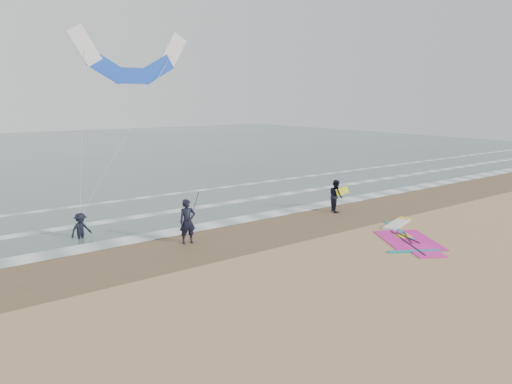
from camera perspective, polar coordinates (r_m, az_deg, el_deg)
ground at (r=18.31m, az=13.20°, el=-8.75°), size 120.00×120.00×0.00m
sea_water at (r=60.85m, az=-23.43°, el=4.63°), size 120.00×80.00×0.02m
wet_sand_band at (r=22.45m, az=1.54°, el=-4.65°), size 120.00×5.00×0.01m
foam_waterline at (r=25.99m, az=-4.45°, el=-2.39°), size 120.00×9.15×0.02m
windsurf_rig at (r=22.44m, az=18.28°, el=-5.17°), size 5.31×5.03×0.13m
person_standing at (r=20.24m, az=-8.56°, el=-3.67°), size 0.80×0.60×1.99m
person_walking at (r=26.11m, az=9.96°, el=-0.47°), size 1.00×1.10×1.83m
person_wading at (r=22.14m, az=-21.10°, el=-3.57°), size 1.15×0.87×1.57m
held_pole at (r=20.26m, az=-7.85°, el=-2.28°), size 0.17×0.86×1.82m
carried_kiteboard at (r=26.28m, az=10.74°, el=0.12°), size 1.30×0.51×0.39m
surf_kite at (r=24.79m, az=-15.26°, el=15.35°), size 6.81×2.31×8.73m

